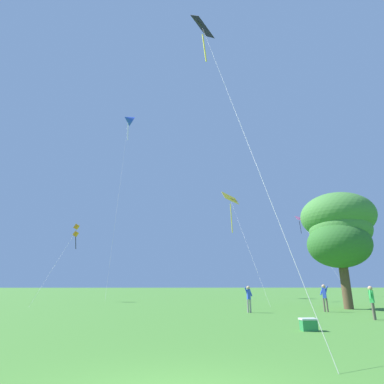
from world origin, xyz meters
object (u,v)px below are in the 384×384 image
Objects in this scene: person_foreground_watcher at (324,295)px; person_far_back at (249,296)px; kite_yellow_diamond at (231,206)px; kite_blue_delta at (128,119)px; picnic_cooler at (308,324)px; kite_pink_low at (301,223)px; kite_orange_box at (76,231)px; kite_black_large at (204,35)px; person_child_small at (372,299)px; tree_right_cluster at (338,228)px.

person_far_back is at bearing -176.94° from person_foreground_watcher.
kite_yellow_diamond is 7.39× the size of person_foreground_watcher.
picnic_cooler is (12.98, -33.12, -27.34)m from kite_blue_delta.
kite_orange_box is at bearing -154.61° from kite_pink_low.
person_far_back is at bearing 42.79° from kite_black_large.
kite_black_large is 12.79× the size of person_child_small.
kite_orange_box is 5.16× the size of person_foreground_watcher.
person_foreground_watcher is at bearing 3.06° from person_far_back.
kite_yellow_diamond is 17.45m from person_far_back.
kite_blue_delta is at bearing -172.25° from kite_pink_low.
kite_black_large reaches higher than person_foreground_watcher.
tree_right_cluster is at bearing 69.13° from person_child_small.
person_foreground_watcher is (7.80, 2.90, -17.37)m from kite_black_large.
tree_right_cluster is (10.69, 5.36, -12.56)m from kite_black_large.
person_child_small is 2.63× the size of picnic_cooler.
kite_blue_delta is (2.90, 11.08, 20.28)m from kite_orange_box.
person_foreground_watcher is at bearing 60.55° from picnic_cooler.
kite_black_large is 0.70× the size of kite_blue_delta.
kite_yellow_diamond is 7.81× the size of person_far_back.
kite_pink_low is at bearing 7.75° from kite_blue_delta.
kite_pink_low reaches higher than person_far_back.
kite_black_large reaches higher than tree_right_cluster.
kite_yellow_diamond is 24.82m from kite_blue_delta.
kite_yellow_diamond reaches higher than kite_orange_box.
person_far_back is 1.00× the size of person_child_small.
person_child_small is 4.61m from person_foreground_watcher.
kite_black_large is 19.46m from kite_yellow_diamond.
person_child_small is at bearing -12.07° from kite_black_large.
kite_orange_box is 28.46m from person_child_small.
kite_yellow_diamond is at bearing 102.48° from person_foreground_watcher.
person_foreground_watcher is at bearing -77.52° from kite_yellow_diamond.
kite_yellow_diamond is 0.96× the size of kite_pink_low.
person_foreground_watcher is 6.13m from tree_right_cluster.
kite_blue_delta reaches higher than kite_yellow_diamond.
kite_blue_delta is 17.29× the size of person_foreground_watcher.
person_far_back is at bearing -160.83° from tree_right_cluster.
person_foreground_watcher reaches higher than person_child_small.
kite_pink_low is 36.80m from person_child_small.
kite_orange_box is 28.06m from picnic_cooler.
person_far_back is (-1.80, -14.53, -9.50)m from kite_yellow_diamond.
person_far_back is (15.50, -14.20, -6.34)m from kite_orange_box.
kite_pink_low is 34.95m from person_far_back.
kite_pink_low is 21.28× the size of picnic_cooler.
picnic_cooler is (15.88, -22.03, -7.06)m from kite_orange_box.
kite_pink_low is 0.44× the size of kite_blue_delta.
tree_right_cluster is 14.33× the size of picnic_cooler.
kite_black_large is 23.80m from kite_orange_box.
kite_blue_delta is 47.82× the size of picnic_cooler.
picnic_cooler is at bearing -87.22° from person_far_back.
kite_blue_delta is at bearing 132.19° from tree_right_cluster.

